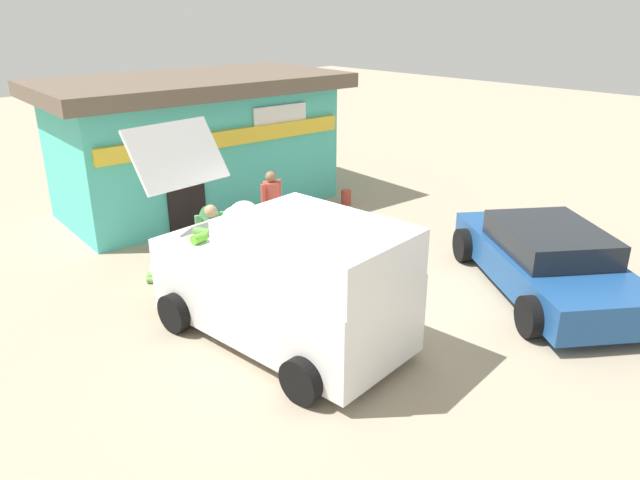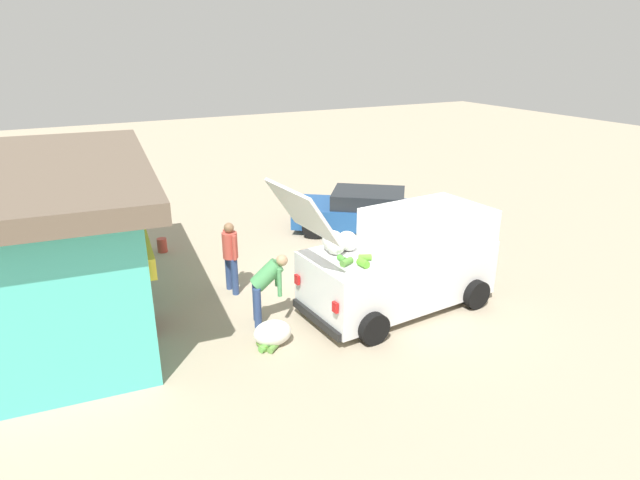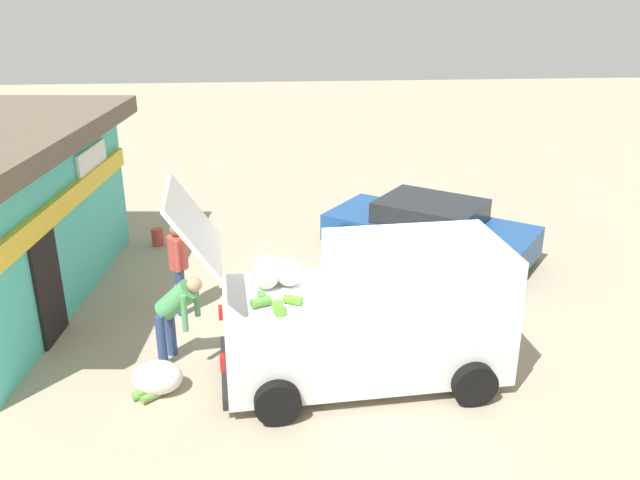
{
  "view_description": "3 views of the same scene",
  "coord_description": "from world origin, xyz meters",
  "px_view_note": "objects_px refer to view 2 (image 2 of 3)",
  "views": [
    {
      "loc": [
        -6.76,
        -6.52,
        4.86
      ],
      "look_at": [
        0.37,
        0.82,
        0.8
      ],
      "focal_mm": 33.57,
      "sensor_mm": 36.0,
      "label": 1
    },
    {
      "loc": [
        -10.0,
        6.05,
        5.42
      ],
      "look_at": [
        0.91,
        0.38,
        0.82
      ],
      "focal_mm": 30.0,
      "sensor_mm": 36.0,
      "label": 2
    },
    {
      "loc": [
        -9.89,
        1.1,
        5.51
      ],
      "look_at": [
        0.97,
        0.2,
        1.21
      ],
      "focal_mm": 36.64,
      "sensor_mm": 36.0,
      "label": 3
    }
  ],
  "objects_px": {
    "parked_sedan": "(368,211)",
    "paint_bucket": "(162,245)",
    "delivery_van": "(403,261)",
    "customer_bending": "(266,283)",
    "storefront_bar": "(55,241)",
    "vendor_standing": "(230,252)",
    "unloaded_banana_pile": "(272,334)"
  },
  "relations": [
    {
      "from": "vendor_standing",
      "to": "delivery_van",
      "type": "bearing_deg",
      "value": -126.55
    },
    {
      "from": "unloaded_banana_pile",
      "to": "paint_bucket",
      "type": "height_order",
      "value": "unloaded_banana_pile"
    },
    {
      "from": "delivery_van",
      "to": "unloaded_banana_pile",
      "type": "xyz_separation_m",
      "value": [
        -0.25,
        3.16,
        -0.79
      ]
    },
    {
      "from": "parked_sedan",
      "to": "paint_bucket",
      "type": "distance_m",
      "value": 6.04
    },
    {
      "from": "paint_bucket",
      "to": "delivery_van",
      "type": "bearing_deg",
      "value": -144.14
    },
    {
      "from": "parked_sedan",
      "to": "paint_bucket",
      "type": "xyz_separation_m",
      "value": [
        1.05,
        5.94,
        -0.4
      ]
    },
    {
      "from": "vendor_standing",
      "to": "customer_bending",
      "type": "height_order",
      "value": "vendor_standing"
    },
    {
      "from": "storefront_bar",
      "to": "customer_bending",
      "type": "distance_m",
      "value": 4.3
    },
    {
      "from": "storefront_bar",
      "to": "vendor_standing",
      "type": "distance_m",
      "value": 3.55
    },
    {
      "from": "delivery_van",
      "to": "customer_bending",
      "type": "xyz_separation_m",
      "value": [
        0.56,
        2.92,
        -0.12
      ]
    },
    {
      "from": "storefront_bar",
      "to": "customer_bending",
      "type": "height_order",
      "value": "storefront_bar"
    },
    {
      "from": "parked_sedan",
      "to": "paint_bucket",
      "type": "bearing_deg",
      "value": 80.0
    },
    {
      "from": "storefront_bar",
      "to": "delivery_van",
      "type": "height_order",
      "value": "storefront_bar"
    },
    {
      "from": "parked_sedan",
      "to": "unloaded_banana_pile",
      "type": "bearing_deg",
      "value": 132.77
    },
    {
      "from": "vendor_standing",
      "to": "paint_bucket",
      "type": "bearing_deg",
      "value": 15.63
    },
    {
      "from": "parked_sedan",
      "to": "customer_bending",
      "type": "height_order",
      "value": "customer_bending"
    },
    {
      "from": "delivery_van",
      "to": "customer_bending",
      "type": "height_order",
      "value": "delivery_van"
    },
    {
      "from": "unloaded_banana_pile",
      "to": "delivery_van",
      "type": "bearing_deg",
      "value": -85.42
    },
    {
      "from": "delivery_van",
      "to": "unloaded_banana_pile",
      "type": "height_order",
      "value": "delivery_van"
    },
    {
      "from": "parked_sedan",
      "to": "unloaded_banana_pile",
      "type": "xyz_separation_m",
      "value": [
        -4.72,
        5.11,
        -0.36
      ]
    },
    {
      "from": "delivery_van",
      "to": "customer_bending",
      "type": "distance_m",
      "value": 2.98
    },
    {
      "from": "customer_bending",
      "to": "unloaded_banana_pile",
      "type": "height_order",
      "value": "customer_bending"
    },
    {
      "from": "delivery_van",
      "to": "parked_sedan",
      "type": "xyz_separation_m",
      "value": [
        4.47,
        -1.95,
        -0.43
      ]
    },
    {
      "from": "storefront_bar",
      "to": "unloaded_banana_pile",
      "type": "height_order",
      "value": "storefront_bar"
    },
    {
      "from": "storefront_bar",
      "to": "vendor_standing",
      "type": "height_order",
      "value": "storefront_bar"
    },
    {
      "from": "parked_sedan",
      "to": "unloaded_banana_pile",
      "type": "distance_m",
      "value": 6.96
    },
    {
      "from": "storefront_bar",
      "to": "customer_bending",
      "type": "xyz_separation_m",
      "value": [
        -2.21,
        -3.6,
        -0.78
      ]
    },
    {
      "from": "customer_bending",
      "to": "paint_bucket",
      "type": "xyz_separation_m",
      "value": [
        4.95,
        1.06,
        -0.71
      ]
    },
    {
      "from": "unloaded_banana_pile",
      "to": "customer_bending",
      "type": "bearing_deg",
      "value": -15.99
    },
    {
      "from": "parked_sedan",
      "to": "paint_bucket",
      "type": "height_order",
      "value": "parked_sedan"
    },
    {
      "from": "vendor_standing",
      "to": "unloaded_banana_pile",
      "type": "height_order",
      "value": "vendor_standing"
    },
    {
      "from": "storefront_bar",
      "to": "delivery_van",
      "type": "bearing_deg",
      "value": -113.02
    }
  ]
}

